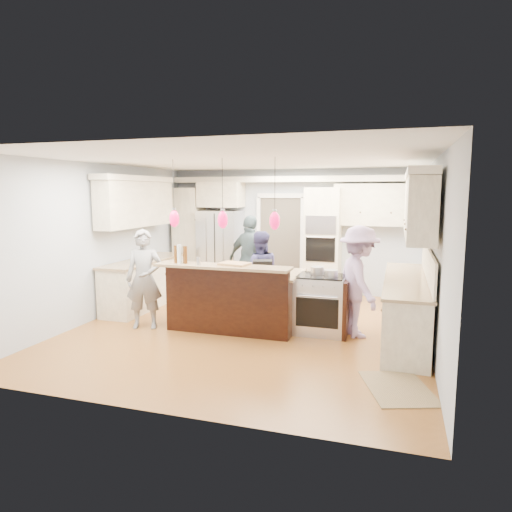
{
  "coord_description": "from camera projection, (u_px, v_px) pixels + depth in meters",
  "views": [
    {
      "loc": [
        2.25,
        -6.84,
        2.21
      ],
      "look_at": [
        0.0,
        0.35,
        1.15
      ],
      "focal_mm": 32.0,
      "sensor_mm": 36.0,
      "label": 1
    }
  ],
  "objects": [
    {
      "name": "ground_plane",
      "position": [
        250.0,
        329.0,
        7.43
      ],
      "size": [
        6.0,
        6.0,
        0.0
      ],
      "primitive_type": "plane",
      "color": "#AE692F",
      "rests_on": "ground"
    },
    {
      "name": "cutting_board",
      "position": [
        235.0,
        264.0,
        6.86
      ],
      "size": [
        0.48,
        0.39,
        0.03
      ],
      "primitive_type": "cube",
      "rotation": [
        0.0,
        0.0,
        -0.19
      ],
      "color": "tan",
      "rests_on": "kitchen_island"
    },
    {
      "name": "back_upper_cabinets",
      "position": [
        256.0,
        217.0,
        10.03
      ],
      "size": [
        5.3,
        0.61,
        2.54
      ],
      "color": "#F8EDC9",
      "rests_on": "ground"
    },
    {
      "name": "pot_small",
      "position": [
        331.0,
        273.0,
        6.99
      ],
      "size": [
        0.21,
        0.21,
        0.11
      ],
      "primitive_type": "cylinder",
      "color": "#B7B7BC",
      "rests_on": "island_range"
    },
    {
      "name": "water_bottle",
      "position": [
        179.0,
        254.0,
        6.99
      ],
      "size": [
        0.07,
        0.07,
        0.29
      ],
      "primitive_type": "cylinder",
      "rotation": [
        0.0,
        0.0,
        0.05
      ],
      "color": "silver",
      "rests_on": "kitchen_island"
    },
    {
      "name": "floor_rug",
      "position": [
        398.0,
        388.0,
        5.16
      ],
      "size": [
        0.95,
        1.14,
        0.01
      ],
      "primitive_type": "cube",
      "rotation": [
        0.0,
        0.0,
        0.33
      ],
      "color": "#947A51",
      "rests_on": "ground"
    },
    {
      "name": "person_far_left",
      "position": [
        259.0,
        273.0,
        8.16
      ],
      "size": [
        0.9,
        0.81,
        1.53
      ],
      "primitive_type": "imported",
      "rotation": [
        0.0,
        0.0,
        3.52
      ],
      "color": "navy",
      "rests_on": "ground"
    },
    {
      "name": "room_shell",
      "position": [
        249.0,
        217.0,
        7.18
      ],
      "size": [
        5.54,
        6.04,
        2.72
      ],
      "color": "#B2BCC6",
      "rests_on": "ground"
    },
    {
      "name": "refrigerator",
      "position": [
        221.0,
        251.0,
        10.26
      ],
      "size": [
        0.9,
        0.7,
        1.8
      ],
      "primitive_type": "cube",
      "color": "#B7B7BC",
      "rests_on": "ground"
    },
    {
      "name": "beer_bottle_b",
      "position": [
        185.0,
        255.0,
        7.03
      ],
      "size": [
        0.09,
        0.09,
        0.26
      ],
      "primitive_type": "cylinder",
      "rotation": [
        0.0,
        0.0,
        -0.42
      ],
      "color": "#4E2B0D",
      "rests_on": "kitchen_island"
    },
    {
      "name": "beer_bottle_c",
      "position": [
        185.0,
        256.0,
        6.98
      ],
      "size": [
        0.07,
        0.07,
        0.24
      ],
      "primitive_type": "cylinder",
      "rotation": [
        0.0,
        0.0,
        -0.22
      ],
      "color": "#4E2B0D",
      "rests_on": "kitchen_island"
    },
    {
      "name": "person_range_side",
      "position": [
        359.0,
        282.0,
        6.95
      ],
      "size": [
        1.03,
        1.27,
        1.71
      ],
      "primitive_type": "imported",
      "rotation": [
        0.0,
        0.0,
        1.99
      ],
      "color": "#A085B3",
      "rests_on": "ground"
    },
    {
      "name": "right_counter_run",
      "position": [
        410.0,
        269.0,
        6.85
      ],
      "size": [
        0.64,
        3.1,
        2.51
      ],
      "color": "#F8EDC9",
      "rests_on": "ground"
    },
    {
      "name": "drink_can",
      "position": [
        199.0,
        261.0,
        6.86
      ],
      "size": [
        0.08,
        0.08,
        0.12
      ],
      "primitive_type": "cylinder",
      "rotation": [
        0.0,
        0.0,
        0.23
      ],
      "color": "#B7B7BC",
      "rests_on": "kitchen_island"
    },
    {
      "name": "left_cabinets",
      "position": [
        142.0,
        252.0,
        8.76
      ],
      "size": [
        0.64,
        2.3,
        2.51
      ],
      "color": "#F8EDC9",
      "rests_on": "ground"
    },
    {
      "name": "pendant_lights",
      "position": [
        223.0,
        219.0,
        6.77
      ],
      "size": [
        1.75,
        0.15,
        1.03
      ],
      "color": "black",
      "rests_on": "ground"
    },
    {
      "name": "island_range",
      "position": [
        323.0,
        304.0,
        7.17
      ],
      "size": [
        0.82,
        0.71,
        0.92
      ],
      "color": "#B7B7BC",
      "rests_on": "ground"
    },
    {
      "name": "person_far_right",
      "position": [
        251.0,
        260.0,
        8.97
      ],
      "size": [
        1.12,
        0.75,
        1.76
      ],
      "primitive_type": "imported",
      "rotation": [
        0.0,
        0.0,
        2.81
      ],
      "color": "#41555B",
      "rests_on": "ground"
    },
    {
      "name": "oven_column",
      "position": [
        323.0,
        243.0,
        9.57
      ],
      "size": [
        0.72,
        0.69,
        2.3
      ],
      "color": "#F8EDC9",
      "rests_on": "ground"
    },
    {
      "name": "beer_bottle_a",
      "position": [
        176.0,
        254.0,
        7.02
      ],
      "size": [
        0.09,
        0.09,
        0.27
      ],
      "primitive_type": "cylinder",
      "rotation": [
        0.0,
        0.0,
        -0.43
      ],
      "color": "#4E2B0D",
      "rests_on": "kitchen_island"
    },
    {
      "name": "person_bar_end",
      "position": [
        144.0,
        279.0,
        7.38
      ],
      "size": [
        0.68,
        0.55,
        1.62
      ],
      "primitive_type": "imported",
      "rotation": [
        0.0,
        0.0,
        0.31
      ],
      "color": "gray",
      "rests_on": "ground"
    },
    {
      "name": "kitchen_island",
      "position": [
        237.0,
        297.0,
        7.51
      ],
      "size": [
        2.1,
        1.46,
        1.12
      ],
      "color": "black",
      "rests_on": "ground"
    },
    {
      "name": "pot_large",
      "position": [
        317.0,
        270.0,
        7.18
      ],
      "size": [
        0.21,
        0.21,
        0.12
      ],
      "primitive_type": "cylinder",
      "color": "#B7B7BC",
      "rests_on": "island_range"
    }
  ]
}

